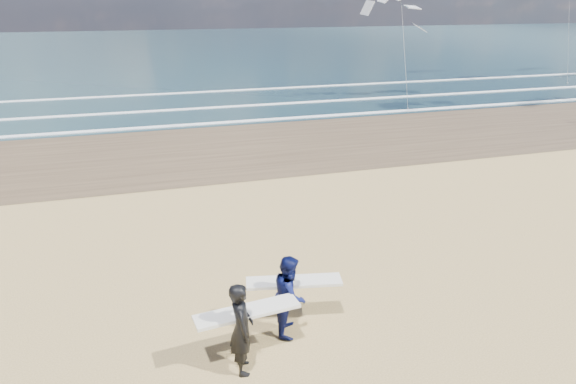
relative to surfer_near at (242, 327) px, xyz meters
name	(u,v)px	position (x,y,z in m)	size (l,w,h in m)	color
wet_sand_strip	(504,123)	(19.86, 17.20, -1.01)	(220.00, 12.00, 0.01)	#4B3928
ocean	(274,47)	(19.86, 71.20, -1.01)	(220.00, 100.00, 0.02)	#1A323A
foam_breakers	(419,94)	(19.86, 27.30, -0.97)	(220.00, 11.70, 0.05)	white
surfer_near	(242,327)	(0.00, 0.00, 0.00)	(2.24, 1.12, 2.01)	black
surfer_far	(290,294)	(1.31, 0.98, -0.06)	(2.26, 1.38, 1.90)	#0C1347
kite_1	(404,39)	(16.85, 24.93, 3.45)	(5.29, 4.68, 8.27)	slate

